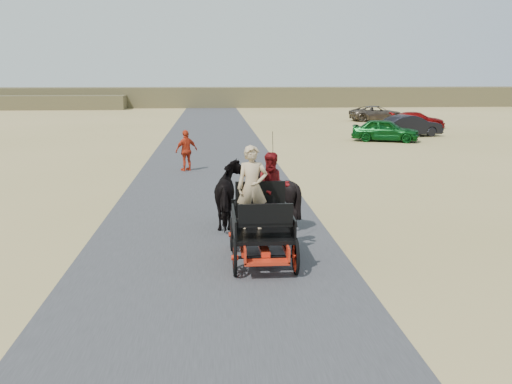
{
  "coord_description": "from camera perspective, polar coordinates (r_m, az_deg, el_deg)",
  "views": [
    {
      "loc": [
        0.05,
        -10.55,
        3.99
      ],
      "look_at": [
        1.08,
        2.89,
        1.2
      ],
      "focal_mm": 40.0,
      "sensor_mm": 36.0,
      "label": 1
    }
  ],
  "objects": [
    {
      "name": "carriage",
      "position": [
        12.43,
        0.57,
        -5.29
      ],
      "size": [
        1.3,
        2.4,
        0.72
      ],
      "primitive_type": null,
      "color": "black",
      "rests_on": "ground"
    },
    {
      "name": "ridge_far",
      "position": [
        72.61,
        -4.51,
        9.44
      ],
      "size": [
        140.0,
        6.0,
        2.4
      ],
      "primitive_type": "cube",
      "color": "brown",
      "rests_on": "ground"
    },
    {
      "name": "driver_man",
      "position": [
        12.15,
        -0.38,
        0.45
      ],
      "size": [
        0.66,
        0.43,
        1.8
      ],
      "primitive_type": "imported",
      "color": "tan",
      "rests_on": "carriage"
    },
    {
      "name": "passenger_woman",
      "position": [
        12.76,
        1.69,
        0.47
      ],
      "size": [
        0.77,
        0.6,
        1.58
      ],
      "primitive_type": "imported",
      "color": "#660C0F",
      "rests_on": "carriage"
    },
    {
      "name": "horse_left",
      "position": [
        15.18,
        -2.48,
        -0.27
      ],
      "size": [
        0.91,
        2.01,
        1.7
      ],
      "primitive_type": "imported",
      "rotation": [
        0.0,
        0.0,
        3.14
      ],
      "color": "black",
      "rests_on": "ground"
    },
    {
      "name": "car_d",
      "position": [
        51.16,
        12.01,
        7.69
      ],
      "size": [
        4.82,
        2.42,
        1.31
      ],
      "primitive_type": "imported",
      "rotation": [
        0.0,
        0.0,
        1.62
      ],
      "color": "brown",
      "rests_on": "ground"
    },
    {
      "name": "horse_right",
      "position": [
        15.25,
        1.66,
        -0.2
      ],
      "size": [
        1.37,
        1.54,
        1.7
      ],
      "primitive_type": "imported",
      "rotation": [
        0.0,
        0.0,
        3.14
      ],
      "color": "black",
      "rests_on": "ground"
    },
    {
      "name": "ground",
      "position": [
        11.28,
        -4.42,
        -9.05
      ],
      "size": [
        140.0,
        140.0,
        0.0
      ],
      "primitive_type": "plane",
      "color": "tan"
    },
    {
      "name": "car_c",
      "position": [
        45.25,
        15.8,
        6.95
      ],
      "size": [
        4.35,
        2.4,
        1.19
      ],
      "primitive_type": "imported",
      "rotation": [
        0.0,
        0.0,
        1.39
      ],
      "color": "maroon",
      "rests_on": "ground"
    },
    {
      "name": "car_b",
      "position": [
        38.76,
        15.15,
        6.4
      ],
      "size": [
        4.44,
        2.48,
        1.39
      ],
      "primitive_type": "imported",
      "rotation": [
        0.0,
        0.0,
        1.83
      ],
      "color": "black",
      "rests_on": "ground"
    },
    {
      "name": "pedestrian",
      "position": [
        24.09,
        -6.97,
        4.14
      ],
      "size": [
        1.08,
        0.89,
        1.73
      ],
      "primitive_type": "imported",
      "rotation": [
        0.0,
        0.0,
        3.7
      ],
      "color": "red",
      "rests_on": "ground"
    },
    {
      "name": "car_a",
      "position": [
        35.54,
        12.82,
        6.05
      ],
      "size": [
        4.3,
        2.93,
        1.36
      ],
      "primitive_type": "imported",
      "rotation": [
        0.0,
        0.0,
        1.21
      ],
      "color": "#0C4C19",
      "rests_on": "ground"
    },
    {
      "name": "road",
      "position": [
        11.28,
        -4.42,
        -9.03
      ],
      "size": [
        6.0,
        140.0,
        0.01
      ],
      "primitive_type": "cube",
      "color": "#38383A",
      "rests_on": "ground"
    }
  ]
}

